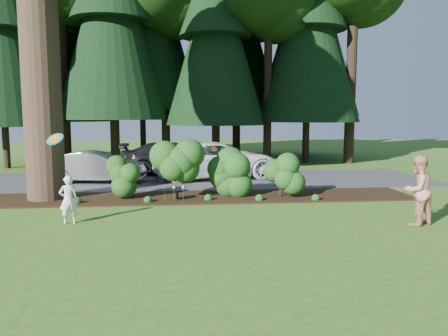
{
  "coord_description": "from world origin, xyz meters",
  "views": [
    {
      "loc": [
        -0.05,
        -11.69,
        2.82
      ],
      "look_at": [
        1.2,
        1.03,
        1.3
      ],
      "focal_mm": 35.0,
      "sensor_mm": 36.0,
      "label": 1
    }
  ],
  "objects_px": {
    "car_silver_wagon": "(96,167)",
    "car_dark_suv": "(175,158)",
    "child": "(68,200)",
    "car_white_suv": "(217,160)",
    "adult": "(417,190)",
    "frisbee": "(55,139)"
  },
  "relations": [
    {
      "from": "car_white_suv",
      "to": "frisbee",
      "type": "height_order",
      "value": "frisbee"
    },
    {
      "from": "car_silver_wagon",
      "to": "child",
      "type": "height_order",
      "value": "car_silver_wagon"
    },
    {
      "from": "car_white_suv",
      "to": "adult",
      "type": "xyz_separation_m",
      "value": [
        4.44,
        -9.02,
        0.07
      ]
    },
    {
      "from": "car_dark_suv",
      "to": "adult",
      "type": "bearing_deg",
      "value": -152.23
    },
    {
      "from": "car_silver_wagon",
      "to": "car_dark_suv",
      "type": "distance_m",
      "value": 4.22
    },
    {
      "from": "child",
      "to": "car_white_suv",
      "type": "bearing_deg",
      "value": -140.17
    },
    {
      "from": "car_white_suv",
      "to": "car_dark_suv",
      "type": "xyz_separation_m",
      "value": [
        -1.92,
        1.78,
        -0.05
      ]
    },
    {
      "from": "car_silver_wagon",
      "to": "adult",
      "type": "distance_m",
      "value": 12.64
    },
    {
      "from": "car_dark_suv",
      "to": "adult",
      "type": "distance_m",
      "value": 12.53
    },
    {
      "from": "car_silver_wagon",
      "to": "adult",
      "type": "bearing_deg",
      "value": -122.71
    },
    {
      "from": "car_silver_wagon",
      "to": "child",
      "type": "bearing_deg",
      "value": -167.58
    },
    {
      "from": "car_white_suv",
      "to": "adult",
      "type": "distance_m",
      "value": 10.05
    },
    {
      "from": "car_silver_wagon",
      "to": "adult",
      "type": "height_order",
      "value": "adult"
    },
    {
      "from": "child",
      "to": "car_dark_suv",
      "type": "bearing_deg",
      "value": -125.56
    },
    {
      "from": "adult",
      "to": "frisbee",
      "type": "relative_size",
      "value": 3.57
    },
    {
      "from": "car_dark_suv",
      "to": "adult",
      "type": "height_order",
      "value": "adult"
    },
    {
      "from": "child",
      "to": "frisbee",
      "type": "relative_size",
      "value": 2.49
    },
    {
      "from": "car_silver_wagon",
      "to": "car_white_suv",
      "type": "xyz_separation_m",
      "value": [
        5.21,
        0.86,
        0.15
      ]
    },
    {
      "from": "car_white_suv",
      "to": "adult",
      "type": "height_order",
      "value": "adult"
    },
    {
      "from": "car_silver_wagon",
      "to": "car_dark_suv",
      "type": "relative_size",
      "value": 0.76
    },
    {
      "from": "child",
      "to": "adult",
      "type": "relative_size",
      "value": 0.7
    },
    {
      "from": "car_white_suv",
      "to": "frisbee",
      "type": "relative_size",
      "value": 11.47
    }
  ]
}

